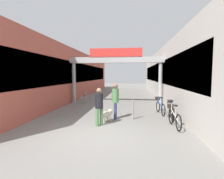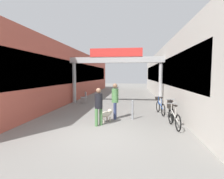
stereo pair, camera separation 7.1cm
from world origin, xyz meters
The scene contains 12 objects.
ground_plane centered at (0.00, 0.00, 0.00)m, with size 80.00×80.00×0.00m, color gray.
storefront_left centered at (-5.09, 11.00, 2.21)m, with size 3.00×26.00×4.42m.
storefront_right centered at (5.09, 11.00, 2.21)m, with size 3.00×26.00×4.42m.
arcade_sign_gateway centered at (0.00, 7.24, 3.02)m, with size 7.40×0.47×4.22m.
pedestrian_with_dog centered at (-0.15, 1.21, 0.94)m, with size 0.48×0.48×1.65m.
pedestrian_companion centered at (0.43, 2.51, 1.03)m, with size 0.35×0.39×1.79m.
dog_on_leash centered at (0.08, 1.91, 0.36)m, with size 0.67×0.79×0.58m.
bicycle_silver_nearest centered at (3.05, 1.45, 0.44)m, with size 0.46×1.69×0.98m.
bicycle_black_second centered at (3.21, 2.75, 0.44)m, with size 0.46×1.69×0.98m.
bicycle_blue_third centered at (2.85, 3.98, 0.44)m, with size 0.46×1.68×0.98m.
bollard_post_metal centered at (1.31, 2.47, 0.50)m, with size 0.10×0.10×0.98m.
cafe_chair_aluminium_nearer centered at (-2.50, 7.15, 0.54)m, with size 0.55×0.55×0.89m.
Camera 1 is at (1.28, -6.14, 2.20)m, focal length 28.00 mm.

